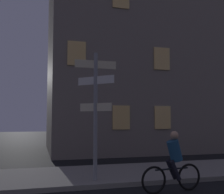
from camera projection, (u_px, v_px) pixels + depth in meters
The scene contains 4 objects.
sidewalk_kerb at pixel (71, 177), 8.84m from camera, with size 40.00×3.09×0.14m, color gray.
signpost at pixel (96, 105), 8.16m from camera, with size 1.27×0.92×3.80m.
cyclist at pixel (173, 164), 7.29m from camera, with size 1.82×0.37×1.61m.
building_right_block at pixel (138, 31), 18.19m from camera, with size 11.38×7.16×15.52m.
Camera 1 is at (-1.09, -2.49, 1.95)m, focal length 43.76 mm.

